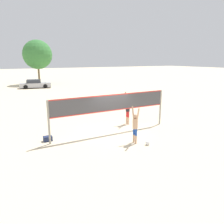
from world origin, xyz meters
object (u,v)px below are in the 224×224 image
(player_spiker, at_px, (135,124))
(volleyball, at_px, (148,143))
(volleyball_net, at_px, (112,105))
(player_blocker, at_px, (128,107))
(tree_left_cluster, at_px, (37,55))
(gear_bag, at_px, (48,139))
(parked_car_near, at_px, (35,84))

(player_spiker, distance_m, volleyball, 1.20)
(volleyball_net, distance_m, player_blocker, 2.24)
(player_blocker, bearing_deg, tree_left_cluster, -179.19)
(player_spiker, height_order, gear_bag, player_spiker)
(player_blocker, xyz_separation_m, parked_car_near, (-2.10, 23.77, -0.61))
(player_blocker, bearing_deg, volleyball, -17.06)
(volleyball, distance_m, parked_car_near, 27.60)
(player_blocker, height_order, tree_left_cluster, tree_left_cluster)
(gear_bag, bearing_deg, volleyball_net, -7.33)
(gear_bag, xyz_separation_m, tree_left_cluster, (5.34, 29.69, 5.11))
(gear_bag, height_order, parked_car_near, parked_car_near)
(player_blocker, relative_size, gear_bag, 4.86)
(volleyball_net, relative_size, parked_car_near, 1.59)
(volleyball, bearing_deg, parked_car_near, 91.93)
(player_spiker, distance_m, tree_left_cluster, 32.59)
(parked_car_near, bearing_deg, volleyball_net, -78.45)
(volleyball_net, xyz_separation_m, tree_left_cluster, (1.46, 30.19, 3.51))
(volleyball_net, relative_size, player_blocker, 3.43)
(player_spiker, relative_size, parked_car_near, 0.41)
(tree_left_cluster, bearing_deg, volleyball_net, -92.77)
(volleyball_net, bearing_deg, volleyball, -75.45)
(volleyball, bearing_deg, player_spiker, 125.67)
(volleyball, relative_size, gear_bag, 0.49)
(player_spiker, height_order, volleyball, player_spiker)
(player_spiker, xyz_separation_m, tree_left_cluster, (1.19, 32.30, 4.19))
(parked_car_near, bearing_deg, volleyball, -77.04)
(volleyball_net, xyz_separation_m, parked_car_near, (-0.23, 24.87, -1.14))
(player_blocker, relative_size, parked_car_near, 0.46)
(player_spiker, relative_size, tree_left_cluster, 0.26)
(volleyball_net, bearing_deg, player_blocker, 30.57)
(volleyball_net, xyz_separation_m, gear_bag, (-3.88, 0.50, -1.61))
(player_spiker, height_order, tree_left_cluster, tree_left_cluster)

